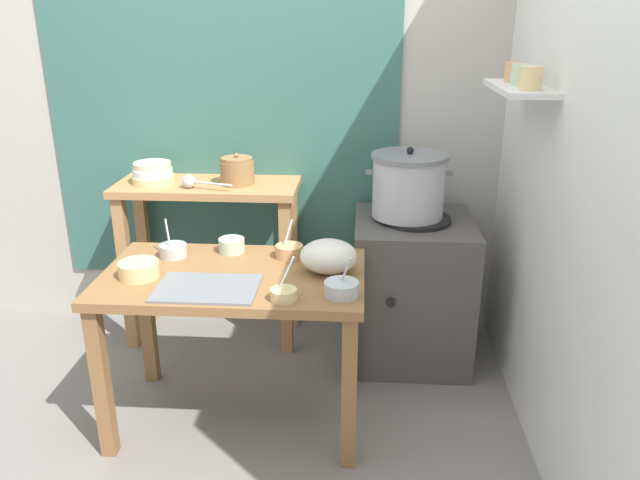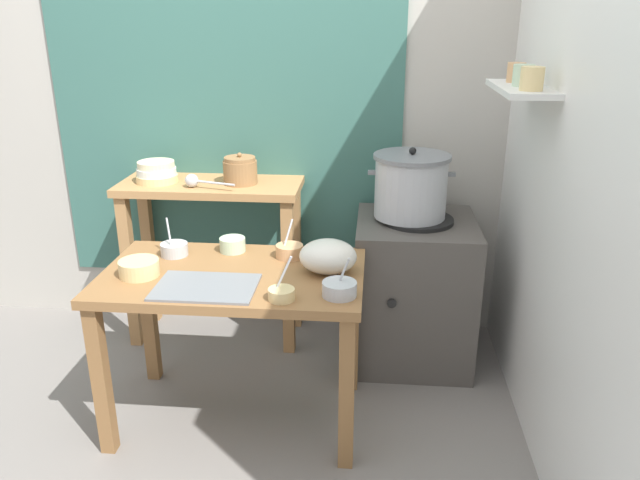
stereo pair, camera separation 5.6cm
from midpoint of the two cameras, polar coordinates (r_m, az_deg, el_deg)
name	(u,v)px [view 1 (the left image)]	position (r m, az deg, el deg)	size (l,w,h in m)	color
ground_plane	(221,426)	(2.93, -9.74, -16.60)	(9.00, 9.00, 0.00)	gray
wall_back	(267,99)	(3.44, -5.43, 12.81)	(4.40, 0.12, 2.60)	#B2ADA3
wall_right	(565,133)	(2.62, 21.14, 9.17)	(0.30, 3.20, 2.60)	white
prep_table	(234,297)	(2.67, -8.52, -5.19)	(1.10, 0.66, 0.72)	olive
back_shelf_table	(209,223)	(3.38, -10.64, 1.55)	(0.96, 0.40, 0.90)	#B27F4C
stove_block	(411,289)	(3.28, 7.92, -4.49)	(0.60, 0.61, 0.78)	#4C4742
steamer_pot	(408,185)	(3.10, 7.65, 5.04)	(0.43, 0.38, 0.35)	#B7BABF
clay_pot	(237,171)	(3.26, -8.14, 6.33)	(0.18, 0.18, 0.16)	olive
bowl_stack_enamel	(153,173)	(3.38, -15.63, 5.96)	(0.22, 0.22, 0.11)	#E5C684
ladle	(191,182)	(3.23, -12.34, 5.29)	(0.27, 0.11, 0.07)	#B7BABF
serving_tray	(207,288)	(2.49, -11.02, -4.39)	(0.40, 0.28, 0.01)	slate
plastic_bag	(329,256)	(2.57, 0.17, -1.51)	(0.24, 0.21, 0.14)	silver
prep_bowl_0	(232,245)	(2.83, -8.72, -0.44)	(0.12, 0.12, 0.06)	#B7D1AD
prep_bowl_1	(284,294)	(2.35, -4.06, -4.96)	(0.10, 0.10, 0.18)	#E5C684
prep_bowl_2	(139,269)	(2.65, -16.97, -2.58)	(0.17, 0.17, 0.07)	#E5C684
prep_bowl_3	(173,250)	(2.83, -13.96, -0.89)	(0.12, 0.12, 0.17)	#B7BABF
prep_bowl_4	(341,288)	(2.38, 1.32, -4.45)	(0.13, 0.13, 0.16)	#B7BABF
prep_bowl_5	(289,251)	(2.75, -3.45, -0.99)	(0.12, 0.12, 0.17)	tan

